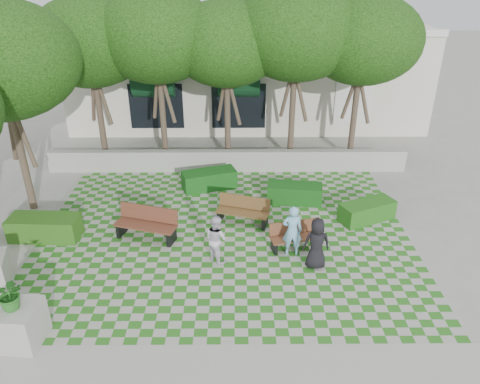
{
  "coord_description": "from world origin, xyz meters",
  "views": [
    {
      "loc": [
        0.4,
        -11.89,
        8.35
      ],
      "look_at": [
        0.5,
        1.5,
        1.4
      ],
      "focal_mm": 35.0,
      "sensor_mm": 36.0,
      "label": 1
    }
  ],
  "objects_px": {
    "hedge_east": "(367,211)",
    "person_dark": "(316,244)",
    "bench_mid": "(243,211)",
    "hedge_west": "(45,228)",
    "person_blue": "(292,231)",
    "hedge_midleft": "(209,180)",
    "hedge_midright": "(295,193)",
    "bench_east": "(296,236)",
    "planter_front": "(17,317)",
    "person_white": "(216,239)",
    "bench_west": "(147,224)"
  },
  "relations": [
    {
      "from": "hedge_west",
      "to": "person_dark",
      "type": "bearing_deg",
      "value": -10.68
    },
    {
      "from": "bench_east",
      "to": "bench_mid",
      "type": "bearing_deg",
      "value": 123.87
    },
    {
      "from": "bench_east",
      "to": "planter_front",
      "type": "height_order",
      "value": "planter_front"
    },
    {
      "from": "bench_east",
      "to": "bench_west",
      "type": "distance_m",
      "value": 4.79
    },
    {
      "from": "bench_east",
      "to": "person_dark",
      "type": "height_order",
      "value": "person_dark"
    },
    {
      "from": "bench_east",
      "to": "hedge_east",
      "type": "xyz_separation_m",
      "value": [
        2.65,
        1.69,
        -0.08
      ]
    },
    {
      "from": "bench_west",
      "to": "hedge_midleft",
      "type": "relative_size",
      "value": 1.02
    },
    {
      "from": "bench_east",
      "to": "bench_mid",
      "type": "distance_m",
      "value": 2.23
    },
    {
      "from": "hedge_midright",
      "to": "bench_east",
      "type": "bearing_deg",
      "value": -95.51
    },
    {
      "from": "bench_east",
      "to": "hedge_midright",
      "type": "bearing_deg",
      "value": 71.2
    },
    {
      "from": "hedge_east",
      "to": "person_dark",
      "type": "distance_m",
      "value": 3.5
    },
    {
      "from": "person_blue",
      "to": "planter_front",
      "type": "bearing_deg",
      "value": 28.73
    },
    {
      "from": "hedge_west",
      "to": "person_white",
      "type": "relative_size",
      "value": 1.46
    },
    {
      "from": "bench_east",
      "to": "hedge_west",
      "type": "xyz_separation_m",
      "value": [
        -8.05,
        0.61,
        -0.03
      ]
    },
    {
      "from": "planter_front",
      "to": "person_dark",
      "type": "distance_m",
      "value": 8.01
    },
    {
      "from": "hedge_west",
      "to": "planter_front",
      "type": "relative_size",
      "value": 1.22
    },
    {
      "from": "bench_east",
      "to": "bench_mid",
      "type": "relative_size",
      "value": 0.92
    },
    {
      "from": "hedge_east",
      "to": "hedge_midright",
      "type": "distance_m",
      "value": 2.71
    },
    {
      "from": "hedge_midright",
      "to": "hedge_midleft",
      "type": "distance_m",
      "value": 3.42
    },
    {
      "from": "hedge_east",
      "to": "hedge_midleft",
      "type": "height_order",
      "value": "hedge_midleft"
    },
    {
      "from": "bench_mid",
      "to": "hedge_west",
      "type": "height_order",
      "value": "bench_mid"
    },
    {
      "from": "hedge_midright",
      "to": "person_dark",
      "type": "xyz_separation_m",
      "value": [
        0.17,
        -4.01,
        0.45
      ]
    },
    {
      "from": "bench_east",
      "to": "person_blue",
      "type": "distance_m",
      "value": 0.58
    },
    {
      "from": "bench_east",
      "to": "person_white",
      "type": "relative_size",
      "value": 1.14
    },
    {
      "from": "hedge_east",
      "to": "person_blue",
      "type": "bearing_deg",
      "value": -144.11
    },
    {
      "from": "planter_front",
      "to": "person_dark",
      "type": "height_order",
      "value": "planter_front"
    },
    {
      "from": "bench_west",
      "to": "planter_front",
      "type": "relative_size",
      "value": 1.16
    },
    {
      "from": "person_blue",
      "to": "hedge_midleft",
      "type": "bearing_deg",
      "value": -57.66
    },
    {
      "from": "hedge_midright",
      "to": "person_blue",
      "type": "relative_size",
      "value": 1.19
    },
    {
      "from": "bench_mid",
      "to": "person_blue",
      "type": "relative_size",
      "value": 1.13
    },
    {
      "from": "bench_west",
      "to": "person_dark",
      "type": "distance_m",
      "value": 5.46
    },
    {
      "from": "hedge_east",
      "to": "person_white",
      "type": "height_order",
      "value": "person_white"
    },
    {
      "from": "hedge_midright",
      "to": "person_white",
      "type": "height_order",
      "value": "person_white"
    },
    {
      "from": "hedge_midleft",
      "to": "person_white",
      "type": "bearing_deg",
      "value": -84.45
    },
    {
      "from": "person_dark",
      "to": "person_white",
      "type": "relative_size",
      "value": 1.06
    },
    {
      "from": "hedge_midleft",
      "to": "hedge_east",
      "type": "bearing_deg",
      "value": -24.05
    },
    {
      "from": "bench_west",
      "to": "hedge_west",
      "type": "xyz_separation_m",
      "value": [
        -3.3,
        -0.01,
        -0.12
      ]
    },
    {
      "from": "bench_east",
      "to": "planter_front",
      "type": "xyz_separation_m",
      "value": [
        -7.0,
        -3.93,
        0.32
      ]
    },
    {
      "from": "hedge_midleft",
      "to": "person_blue",
      "type": "relative_size",
      "value": 1.24
    },
    {
      "from": "hedge_east",
      "to": "hedge_west",
      "type": "height_order",
      "value": "hedge_west"
    },
    {
      "from": "bench_west",
      "to": "person_dark",
      "type": "bearing_deg",
      "value": -0.27
    },
    {
      "from": "bench_mid",
      "to": "hedge_midright",
      "type": "relative_size",
      "value": 0.94
    },
    {
      "from": "hedge_east",
      "to": "hedge_midleft",
      "type": "distance_m",
      "value": 6.1
    },
    {
      "from": "hedge_midleft",
      "to": "planter_front",
      "type": "distance_m",
      "value": 9.07
    },
    {
      "from": "planter_front",
      "to": "hedge_midleft",
      "type": "bearing_deg",
      "value": 63.32
    },
    {
      "from": "bench_east",
      "to": "hedge_midleft",
      "type": "xyz_separation_m",
      "value": [
        -2.93,
        4.17,
        -0.06
      ]
    },
    {
      "from": "hedge_midleft",
      "to": "hedge_west",
      "type": "relative_size",
      "value": 0.93
    },
    {
      "from": "hedge_east",
      "to": "hedge_west",
      "type": "xyz_separation_m",
      "value": [
        -10.7,
        -1.08,
        0.05
      ]
    },
    {
      "from": "bench_west",
      "to": "hedge_east",
      "type": "height_order",
      "value": "bench_west"
    },
    {
      "from": "planter_front",
      "to": "person_white",
      "type": "distance_m",
      "value": 5.6
    }
  ]
}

